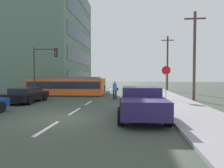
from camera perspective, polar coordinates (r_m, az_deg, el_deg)
The scene contains 17 objects.
ground_plane at distance 20.29m, azimuth -4.18°, elevation -3.81°, with size 120.00×120.00×0.00m, color #3C463B.
sidewalk_curb_right at distance 16.38m, azimuth 17.51°, elevation -5.09°, with size 3.20×36.00×0.14m, color gray.
lane_stripe_0 at distance 8.85m, azimuth -17.64°, elevation -11.71°, with size 0.16×2.40×0.01m, color silver.
lane_stripe_1 at distance 12.55m, azimuth -10.38°, elevation -7.53°, with size 0.16×2.40×0.01m, color silver.
lane_stripe_2 at distance 16.39m, azimuth -6.54°, elevation -5.23°, with size 0.16×2.40×0.01m, color silver.
lane_stripe_3 at distance 27.69m, azimuth -1.56°, elevation -2.20°, with size 0.16×2.40×0.01m, color silver.
lane_stripe_4 at distance 33.63m, azimuth -0.31°, elevation -1.42°, with size 0.16×2.40×0.01m, color silver.
corner_building at distance 36.32m, azimuth -22.27°, elevation 11.34°, with size 17.23×16.28×16.00m.
streetcar_tram at distance 22.55m, azimuth -12.69°, elevation -0.56°, with size 8.10×2.81×2.05m.
city_bus at distance 27.89m, azimuth -5.18°, elevation 0.01°, with size 2.62×5.54×1.86m.
pedestrian_crossing at distance 18.53m, azimuth 0.81°, elevation -1.45°, with size 0.51×0.36×1.67m.
pickup_truck_parked at distance 10.33m, azimuth 8.32°, elevation -5.16°, with size 2.38×5.05×1.55m.
parked_sedan_mid at distance 17.85m, azimuth -22.75°, elevation -2.78°, with size 2.08×4.53×1.19m.
stop_sign at distance 18.46m, azimuth 14.92°, elevation 2.35°, with size 0.76×0.07×2.88m.
traffic_light_mast at distance 21.42m, azimuth -18.70°, elevation 5.72°, with size 2.48×0.33×5.00m.
utility_pole_near at distance 19.28m, azimuth 22.11°, elevation 7.74°, with size 1.80×0.24×7.71m.
utility_pole_mid at distance 30.83m, azimuth 15.29°, elevation 5.89°, with size 1.80×0.24×7.95m.
Camera 1 is at (3.40, -9.89, 2.11)m, focal length 32.61 mm.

